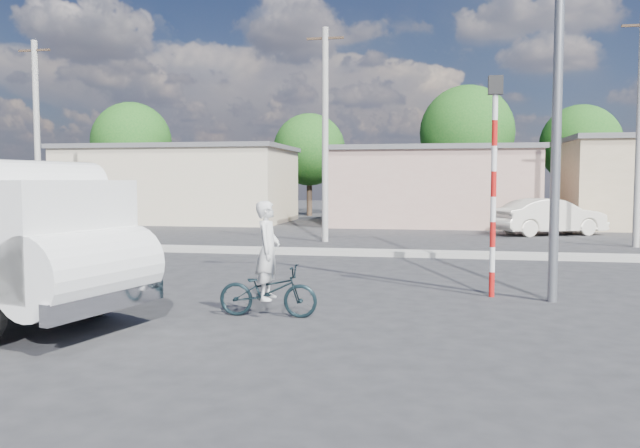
% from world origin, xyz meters
% --- Properties ---
extents(ground_plane, '(120.00, 120.00, 0.00)m').
position_xyz_m(ground_plane, '(0.00, 0.00, 0.00)').
color(ground_plane, '#272729').
rests_on(ground_plane, ground).
extents(median, '(40.00, 0.80, 0.16)m').
position_xyz_m(median, '(0.00, 8.00, 0.08)').
color(median, '#99968E').
rests_on(median, ground).
extents(bicycle, '(1.71, 0.63, 0.89)m').
position_xyz_m(bicycle, '(-0.72, -1.06, 0.45)').
color(bicycle, black).
rests_on(bicycle, ground).
extents(cyclist, '(0.41, 0.62, 1.68)m').
position_xyz_m(cyclist, '(-0.72, -1.06, 0.84)').
color(cyclist, silver).
rests_on(cyclist, ground).
extents(car_cream, '(4.98, 3.46, 1.55)m').
position_xyz_m(car_cream, '(6.91, 16.60, 0.78)').
color(car_cream, silver).
rests_on(car_cream, ground).
extents(traffic_pole, '(0.28, 0.18, 4.36)m').
position_xyz_m(traffic_pole, '(3.20, 1.50, 2.59)').
color(traffic_pole, red).
rests_on(traffic_pole, ground).
extents(streetlight, '(2.34, 0.22, 9.00)m').
position_xyz_m(streetlight, '(4.14, 1.20, 4.96)').
color(streetlight, slate).
rests_on(streetlight, ground).
extents(building_row, '(37.80, 7.30, 4.44)m').
position_xyz_m(building_row, '(1.10, 22.00, 2.13)').
color(building_row, beige).
rests_on(building_row, ground).
extents(tree_row, '(34.13, 7.32, 8.10)m').
position_xyz_m(tree_row, '(-2.27, 28.62, 4.83)').
color(tree_row, '#38281E').
rests_on(tree_row, ground).
extents(utility_poles, '(35.40, 0.24, 8.00)m').
position_xyz_m(utility_poles, '(3.25, 12.00, 4.07)').
color(utility_poles, '#99968E').
rests_on(utility_poles, ground).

